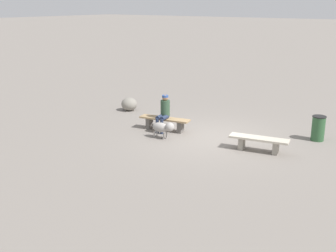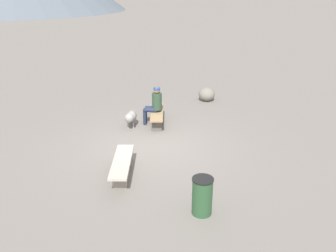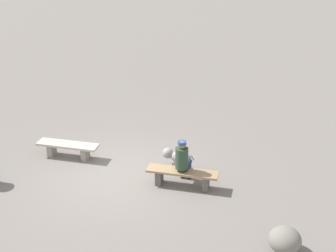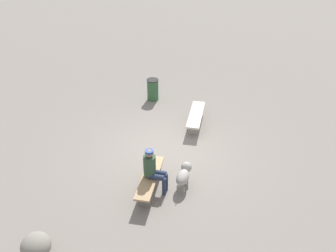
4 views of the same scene
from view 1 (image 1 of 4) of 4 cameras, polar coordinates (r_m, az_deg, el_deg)
The scene contains 7 objects.
ground at distance 13.89m, azimuth 6.09°, elevation -1.72°, with size 210.00×210.00×0.06m, color gray.
bench_left at distance 12.77m, azimuth 12.35°, elevation -2.08°, with size 1.82×0.77×0.43m.
bench_right at distance 14.50m, azimuth -0.46°, elevation 0.61°, with size 1.85×0.75×0.45m.
seated_person at distance 14.31m, azimuth -0.56°, elevation 2.10°, with size 0.38×0.63×1.27m.
dog at distance 13.61m, azimuth -0.69°, elevation -0.18°, with size 0.90×0.37×0.58m.
trash_bin at distance 14.27m, azimuth 19.93°, elevation -0.29°, with size 0.44×0.44×0.82m.
boulder at distance 17.28m, azimuth -5.35°, elevation 3.02°, with size 0.66×0.64×0.55m, color gray.
Camera 1 is at (-6.49, 11.48, 4.32)m, focal length 44.39 mm.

